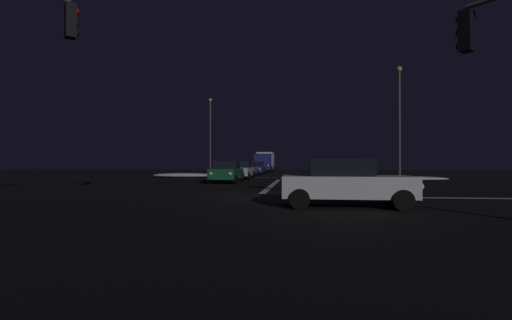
{
  "coord_description": "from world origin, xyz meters",
  "views": [
    {
      "loc": [
        1.75,
        -16.11,
        1.45
      ],
      "look_at": [
        -1.55,
        12.02,
        1.66
      ],
      "focal_mm": 26.06,
      "sensor_mm": 36.0,
      "label": 1
    }
  ],
  "objects_px": {
    "sedan_red": "(258,167)",
    "box_truck": "(265,161)",
    "sedan_white_crossing": "(346,182)",
    "streetlamp_right_near": "(399,115)",
    "sedan_silver": "(241,170)",
    "streetlamp_left_far": "(210,131)",
    "sedan_blue": "(256,168)",
    "sedan_green": "(227,172)",
    "sedan_gray": "(247,169)"
  },
  "relations": [
    {
      "from": "sedan_green",
      "to": "box_truck",
      "type": "height_order",
      "value": "box_truck"
    },
    {
      "from": "sedan_silver",
      "to": "sedan_white_crossing",
      "type": "xyz_separation_m",
      "value": [
        6.71,
        -20.27,
        0.0
      ]
    },
    {
      "from": "box_truck",
      "to": "streetlamp_left_far",
      "type": "height_order",
      "value": "streetlamp_left_far"
    },
    {
      "from": "sedan_silver",
      "to": "sedan_red",
      "type": "bearing_deg",
      "value": 91.44
    },
    {
      "from": "sedan_red",
      "to": "box_truck",
      "type": "distance_m",
      "value": 7.59
    },
    {
      "from": "sedan_red",
      "to": "sedan_silver",
      "type": "bearing_deg",
      "value": -88.56
    },
    {
      "from": "box_truck",
      "to": "sedan_white_crossing",
      "type": "xyz_separation_m",
      "value": [
        6.89,
        -45.3,
        -0.91
      ]
    },
    {
      "from": "sedan_gray",
      "to": "box_truck",
      "type": "relative_size",
      "value": 0.52
    },
    {
      "from": "sedan_silver",
      "to": "streetlamp_left_far",
      "type": "height_order",
      "value": "streetlamp_left_far"
    },
    {
      "from": "sedan_gray",
      "to": "sedan_blue",
      "type": "xyz_separation_m",
      "value": [
        0.27,
        5.8,
        0.0
      ]
    },
    {
      "from": "sedan_gray",
      "to": "sedan_blue",
      "type": "relative_size",
      "value": 1.0
    },
    {
      "from": "sedan_silver",
      "to": "box_truck",
      "type": "xyz_separation_m",
      "value": [
        -0.19,
        25.02,
        0.91
      ]
    },
    {
      "from": "sedan_blue",
      "to": "streetlamp_left_far",
      "type": "height_order",
      "value": "streetlamp_left_far"
    },
    {
      "from": "sedan_green",
      "to": "sedan_blue",
      "type": "relative_size",
      "value": 1.0
    },
    {
      "from": "sedan_blue",
      "to": "streetlamp_left_far",
      "type": "bearing_deg",
      "value": 165.48
    },
    {
      "from": "box_truck",
      "to": "streetlamp_left_far",
      "type": "xyz_separation_m",
      "value": [
        -5.89,
        -11.67,
        3.81
      ]
    },
    {
      "from": "sedan_blue",
      "to": "sedan_green",
      "type": "bearing_deg",
      "value": -89.92
    },
    {
      "from": "sedan_green",
      "to": "box_truck",
      "type": "xyz_separation_m",
      "value": [
        -0.18,
        31.52,
        0.91
      ]
    },
    {
      "from": "sedan_red",
      "to": "sedan_white_crossing",
      "type": "distance_m",
      "value": 38.43
    },
    {
      "from": "box_truck",
      "to": "streetlamp_right_near",
      "type": "distance_m",
      "value": 30.83
    },
    {
      "from": "sedan_blue",
      "to": "streetlamp_left_far",
      "type": "xyz_separation_m",
      "value": [
        -6.04,
        1.56,
        4.72
      ]
    },
    {
      "from": "sedan_green",
      "to": "sedan_gray",
      "type": "bearing_deg",
      "value": 91.38
    },
    {
      "from": "sedan_red",
      "to": "streetlamp_left_far",
      "type": "distance_m",
      "value": 8.43
    },
    {
      "from": "sedan_red",
      "to": "streetlamp_right_near",
      "type": "bearing_deg",
      "value": -56.35
    },
    {
      "from": "sedan_green",
      "to": "streetlamp_right_near",
      "type": "relative_size",
      "value": 0.48
    },
    {
      "from": "sedan_silver",
      "to": "sedan_gray",
      "type": "bearing_deg",
      "value": 92.97
    },
    {
      "from": "sedan_blue",
      "to": "sedan_red",
      "type": "distance_m",
      "value": 5.71
    },
    {
      "from": "sedan_gray",
      "to": "sedan_blue",
      "type": "distance_m",
      "value": 5.81
    },
    {
      "from": "sedan_blue",
      "to": "box_truck",
      "type": "height_order",
      "value": "box_truck"
    },
    {
      "from": "streetlamp_left_far",
      "to": "sedan_blue",
      "type": "bearing_deg",
      "value": -14.52
    },
    {
      "from": "sedan_silver",
      "to": "sedan_gray",
      "type": "relative_size",
      "value": 1.0
    },
    {
      "from": "streetlamp_right_near",
      "to": "sedan_green",
      "type": "bearing_deg",
      "value": -163.45
    },
    {
      "from": "sedan_gray",
      "to": "streetlamp_left_far",
      "type": "bearing_deg",
      "value": 128.05
    },
    {
      "from": "sedan_white_crossing",
      "to": "streetlamp_right_near",
      "type": "xyz_separation_m",
      "value": [
        6.26,
        17.63,
        4.39
      ]
    },
    {
      "from": "sedan_silver",
      "to": "sedan_red",
      "type": "xyz_separation_m",
      "value": [
        -0.44,
        17.49,
        0.0
      ]
    },
    {
      "from": "sedan_gray",
      "to": "box_truck",
      "type": "distance_m",
      "value": 19.05
    },
    {
      "from": "sedan_blue",
      "to": "sedan_white_crossing",
      "type": "distance_m",
      "value": 32.77
    },
    {
      "from": "sedan_white_crossing",
      "to": "sedan_silver",
      "type": "bearing_deg",
      "value": 108.3
    },
    {
      "from": "streetlamp_left_far",
      "to": "sedan_red",
      "type": "bearing_deg",
      "value": 36.25
    },
    {
      "from": "sedan_red",
      "to": "streetlamp_left_far",
      "type": "height_order",
      "value": "streetlamp_left_far"
    },
    {
      "from": "sedan_blue",
      "to": "streetlamp_right_near",
      "type": "bearing_deg",
      "value": -47.99
    },
    {
      "from": "sedan_green",
      "to": "sedan_white_crossing",
      "type": "relative_size",
      "value": 1.0
    },
    {
      "from": "sedan_blue",
      "to": "box_truck",
      "type": "bearing_deg",
      "value": 90.66
    },
    {
      "from": "sedan_red",
      "to": "streetlamp_left_far",
      "type": "bearing_deg",
      "value": -143.75
    },
    {
      "from": "sedan_green",
      "to": "streetlamp_right_near",
      "type": "bearing_deg",
      "value": 16.55
    },
    {
      "from": "box_truck",
      "to": "streetlamp_right_near",
      "type": "bearing_deg",
      "value": -64.57
    },
    {
      "from": "box_truck",
      "to": "streetlamp_right_near",
      "type": "height_order",
      "value": "streetlamp_right_near"
    },
    {
      "from": "streetlamp_right_near",
      "to": "streetlamp_left_far",
      "type": "bearing_deg",
      "value": 139.96
    },
    {
      "from": "sedan_white_crossing",
      "to": "streetlamp_right_near",
      "type": "relative_size",
      "value": 0.48
    },
    {
      "from": "sedan_red",
      "to": "box_truck",
      "type": "height_order",
      "value": "box_truck"
    }
  ]
}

